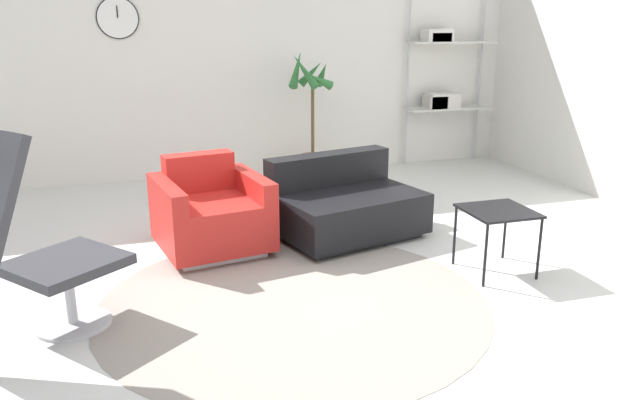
{
  "coord_description": "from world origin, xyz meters",
  "views": [
    {
      "loc": [
        -0.97,
        -3.94,
        1.76
      ],
      "look_at": [
        0.23,
        0.02,
        0.55
      ],
      "focal_mm": 35.0,
      "sensor_mm": 36.0,
      "label": 1
    }
  ],
  "objects": [
    {
      "name": "ground_plane",
      "position": [
        0.0,
        0.0,
        0.0
      ],
      "size": [
        12.0,
        12.0,
        0.0
      ],
      "primitive_type": "plane",
      "color": "silver"
    },
    {
      "name": "wall_back",
      "position": [
        -0.0,
        3.17,
        1.4
      ],
      "size": [
        12.0,
        0.09,
        2.8
      ],
      "color": "silver",
      "rests_on": "ground_plane"
    },
    {
      "name": "round_rug",
      "position": [
        -0.07,
        -0.38,
        0.0
      ],
      "size": [
        2.51,
        2.51,
        0.01
      ],
      "color": "gray",
      "rests_on": "ground_plane"
    },
    {
      "name": "lounge_chair",
      "position": [
        -1.66,
        -0.51,
        0.74
      ],
      "size": [
        1.1,
        1.03,
        1.31
      ],
      "rotation": [
        0.0,
        0.0,
        -0.89
      ],
      "color": "#BCBCC1",
      "rests_on": "ground_plane"
    },
    {
      "name": "armchair_red",
      "position": [
        -0.44,
        0.74,
        0.28
      ],
      "size": [
        0.92,
        0.93,
        0.72
      ],
      "rotation": [
        0.0,
        0.0,
        3.32
      ],
      "color": "silver",
      "rests_on": "ground_plane"
    },
    {
      "name": "couch_low",
      "position": [
        0.68,
        0.77,
        0.24
      ],
      "size": [
        1.32,
        1.08,
        0.65
      ],
      "rotation": [
        0.0,
        0.0,
        3.4
      ],
      "color": "black",
      "rests_on": "ground_plane"
    },
    {
      "name": "side_table",
      "position": [
        1.45,
        -0.3,
        0.42
      ],
      "size": [
        0.46,
        0.46,
        0.47
      ],
      "color": "black",
      "rests_on": "ground_plane"
    },
    {
      "name": "potted_plant",
      "position": [
        0.94,
        2.71,
        0.63
      ],
      "size": [
        0.5,
        0.56,
        1.43
      ],
      "color": "brown",
      "rests_on": "ground_plane"
    },
    {
      "name": "shelf_unit",
      "position": [
        2.66,
        2.95,
        1.09
      ],
      "size": [
        1.05,
        0.28,
        2.0
      ],
      "color": "#BCBCC1",
      "rests_on": "ground_plane"
    }
  ]
}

